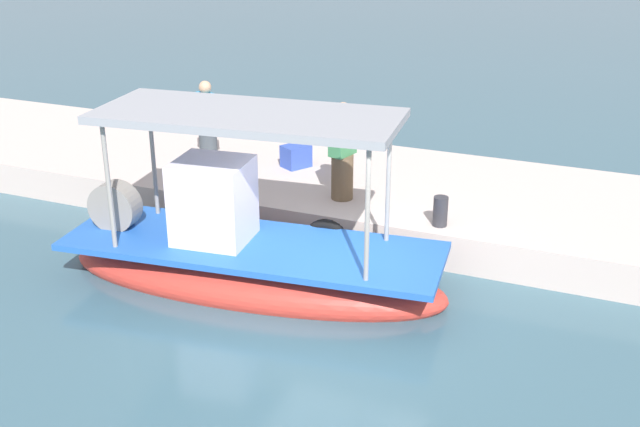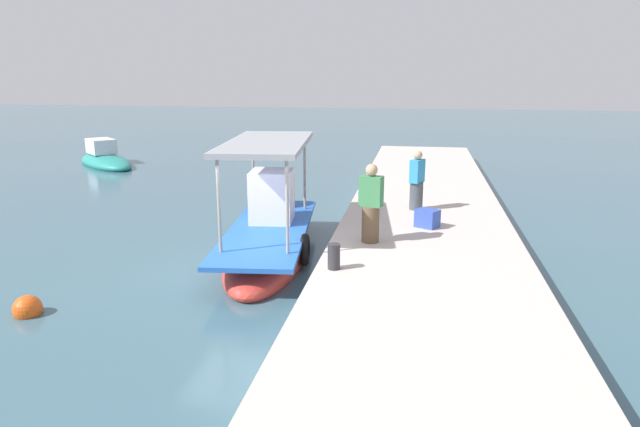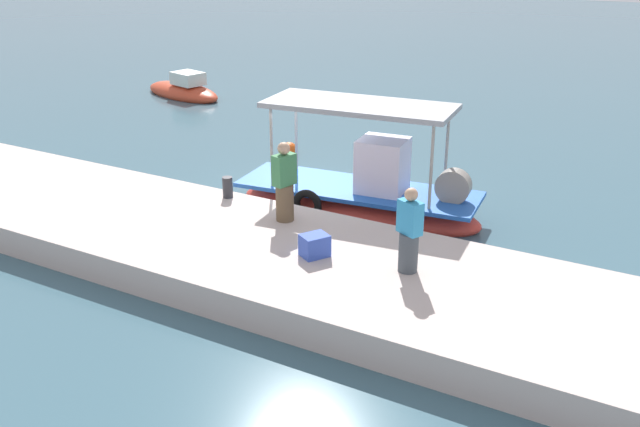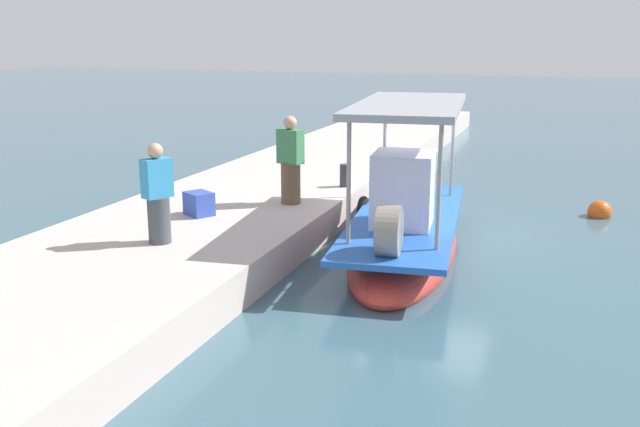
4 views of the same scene
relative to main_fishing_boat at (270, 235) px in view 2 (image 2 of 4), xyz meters
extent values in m
plane|color=#3B5E6C|center=(-1.56, 0.18, -0.47)|extent=(120.00, 120.00, 0.00)
cube|color=beige|center=(-1.56, -3.70, -0.16)|extent=(36.00, 4.24, 0.63)
ellipsoid|color=red|center=(-0.09, 0.00, -0.35)|extent=(6.27, 2.49, 0.95)
cube|color=blue|center=(-0.09, 0.00, 0.18)|extent=(6.02, 2.46, 0.10)
cube|color=white|center=(0.51, 0.06, 0.81)|extent=(1.20, 1.12, 1.37)
cylinder|color=gray|center=(1.77, 0.90, 1.15)|extent=(0.07, 0.07, 2.05)
cylinder|color=gray|center=(1.92, -0.48, 1.15)|extent=(0.07, 0.07, 2.05)
cylinder|color=gray|center=(-2.11, 0.47, 1.15)|extent=(0.07, 0.07, 2.05)
cylinder|color=gray|center=(-1.96, -0.91, 1.15)|extent=(0.07, 0.07, 2.05)
cube|color=#9699A0|center=(-0.09, 0.00, 2.23)|extent=(4.58, 2.26, 0.12)
torus|color=black|center=(-0.90, -1.05, -0.02)|extent=(0.76, 0.26, 0.74)
cylinder|color=gray|center=(2.21, 0.25, 0.58)|extent=(0.83, 0.44, 0.80)
cylinder|color=#404950|center=(2.67, -3.44, 0.53)|extent=(0.48, 0.48, 0.76)
cube|color=#3092C7|center=(2.67, -3.44, 1.23)|extent=(0.52, 0.43, 0.63)
sphere|color=tan|center=(2.67, -3.44, 1.66)|extent=(0.25, 0.25, 0.25)
cylinder|color=brown|center=(-0.61, -2.48, 0.56)|extent=(0.47, 0.47, 0.81)
cube|color=#3D824E|center=(-0.61, -2.48, 1.31)|extent=(0.39, 0.55, 0.67)
sphere|color=tan|center=(-0.61, -2.48, 1.77)|extent=(0.27, 0.27, 0.27)
cylinder|color=#2D2D33|center=(-2.53, -1.95, 0.41)|extent=(0.24, 0.24, 0.50)
cube|color=#334FB6|center=(0.85, -3.74, 0.37)|extent=(0.61, 0.65, 0.44)
sphere|color=#DC5216|center=(-4.20, 3.45, -0.37)|extent=(0.52, 0.52, 0.52)
ellipsoid|color=teal|center=(11.80, 11.22, -0.34)|extent=(4.67, 4.88, 0.77)
cube|color=silver|center=(12.14, 11.59, 0.39)|extent=(1.79, 1.82, 0.69)
camera|label=1|loc=(-5.23, 9.58, 5.20)|focal=43.64mm
camera|label=2|loc=(-12.66, -3.46, 3.82)|focal=31.64mm
camera|label=3|loc=(7.08, -14.54, 6.07)|focal=39.96mm
camera|label=4|loc=(12.18, 2.71, 3.43)|focal=39.67mm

